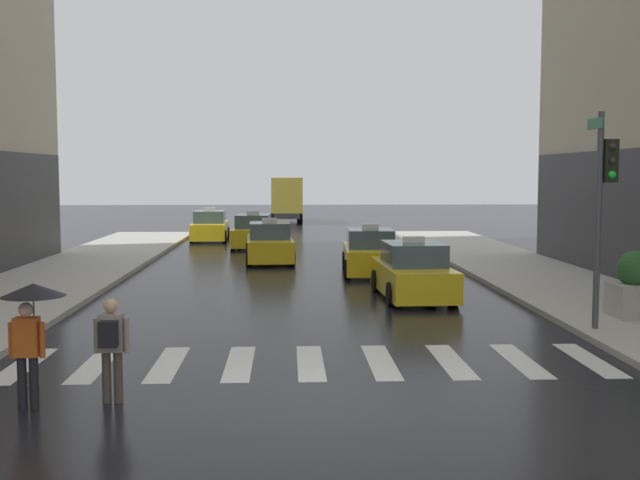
# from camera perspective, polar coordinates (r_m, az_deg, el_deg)

# --- Properties ---
(ground_plane) EXTENTS (160.00, 160.00, 0.00)m
(ground_plane) POSITION_cam_1_polar(r_m,az_deg,el_deg) (12.06, -0.27, -12.42)
(ground_plane) COLOR black
(crosswalk_markings) EXTENTS (11.30, 2.80, 0.01)m
(crosswalk_markings) POSITION_cam_1_polar(r_m,az_deg,el_deg) (14.95, -0.71, -8.99)
(crosswalk_markings) COLOR silver
(crosswalk_markings) RESTS_ON ground
(traffic_light_pole) EXTENTS (0.44, 0.84, 4.80)m
(traffic_light_pole) POSITION_cam_1_polar(r_m,az_deg,el_deg) (18.18, 20.14, 3.54)
(traffic_light_pole) COLOR #47474C
(traffic_light_pole) RESTS_ON curb_right
(taxi_lead) EXTENTS (2.06, 4.60, 1.80)m
(taxi_lead) POSITION_cam_1_polar(r_m,az_deg,el_deg) (22.61, 6.84, -2.44)
(taxi_lead) COLOR yellow
(taxi_lead) RESTS_ON ground
(taxi_second) EXTENTS (2.08, 4.61, 1.80)m
(taxi_second) POSITION_cam_1_polar(r_m,az_deg,el_deg) (27.98, 3.70, -1.02)
(taxi_second) COLOR yellow
(taxi_second) RESTS_ON ground
(taxi_third) EXTENTS (2.10, 4.62, 1.80)m
(taxi_third) POSITION_cam_1_polar(r_m,az_deg,el_deg) (31.78, -3.73, -0.31)
(taxi_third) COLOR yellow
(taxi_third) RESTS_ON ground
(taxi_fourth) EXTENTS (2.08, 4.61, 1.80)m
(taxi_fourth) POSITION_cam_1_polar(r_m,az_deg,el_deg) (38.12, -4.92, 0.54)
(taxi_fourth) COLOR yellow
(taxi_fourth) RESTS_ON ground
(taxi_fifth) EXTENTS (2.00, 4.58, 1.80)m
(taxi_fifth) POSITION_cam_1_polar(r_m,az_deg,el_deg) (42.31, -8.10, 0.93)
(taxi_fifth) COLOR yellow
(taxi_fifth) RESTS_ON ground
(box_truck) EXTENTS (2.36, 7.57, 3.35)m
(box_truck) POSITION_cam_1_polar(r_m,az_deg,el_deg) (57.60, -2.49, 3.13)
(box_truck) COLOR #2D2D2D
(box_truck) RESTS_ON ground
(pedestrian_with_umbrella) EXTENTS (0.96, 0.96, 1.94)m
(pedestrian_with_umbrella) POSITION_cam_1_polar(r_m,az_deg,el_deg) (12.56, -20.49, -4.92)
(pedestrian_with_umbrella) COLOR black
(pedestrian_with_umbrella) RESTS_ON ground
(pedestrian_with_backpack) EXTENTS (0.55, 0.43, 1.65)m
(pedestrian_with_backpack) POSITION_cam_1_polar(r_m,az_deg,el_deg) (12.59, -15.12, -7.28)
(pedestrian_with_backpack) COLOR #473D33
(pedestrian_with_backpack) RESTS_ON ground
(planter_near_corner) EXTENTS (1.10, 1.10, 1.60)m
(planter_near_corner) POSITION_cam_1_polar(r_m,az_deg,el_deg) (20.22, 22.19, -3.21)
(planter_near_corner) COLOR #A8A399
(planter_near_corner) RESTS_ON curb_right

